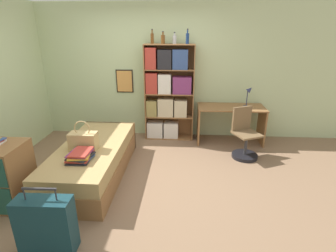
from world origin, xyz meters
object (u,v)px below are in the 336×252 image
at_px(bottle_clear, 175,39).
at_px(bottle_blue, 187,38).
at_px(bed, 93,160).
at_px(desk, 230,117).
at_px(bottle_green, 152,38).
at_px(book_stack_on_bed, 80,156).
at_px(desk_chair, 244,141).
at_px(bottle_brown, 163,39).
at_px(desk_lamp, 249,93).
at_px(suitcase, 46,225).
at_px(handbag, 83,141).
at_px(bookcase, 167,93).

relative_size(bottle_clear, bottle_blue, 0.78).
height_order(bed, desk, desk).
bearing_deg(bottle_green, book_stack_on_bed, -109.02).
bearing_deg(desk_chair, bottle_brown, 152.42).
bearing_deg(desk_lamp, bottle_clear, 172.44).
xyz_separation_m(suitcase, desk, (2.21, 2.90, 0.21)).
bearing_deg(bed, handbag, -105.40).
relative_size(bottle_green, desk_lamp, 0.63).
height_order(bottle_green, desk_lamp, bottle_green).
distance_m(handbag, bottle_clear, 2.50).
relative_size(suitcase, bottle_blue, 2.77).
xyz_separation_m(handbag, bottle_brown, (0.99, 1.71, 1.31)).
bearing_deg(desk_chair, desk, 103.87).
bearing_deg(suitcase, bottle_brown, 73.52).
bearing_deg(desk, book_stack_on_bed, -139.63).
height_order(handbag, desk, handbag).
height_order(bottle_blue, desk_chair, bottle_blue).
distance_m(suitcase, desk_chair, 3.27).
bearing_deg(handbag, bottle_brown, 59.97).
bearing_deg(desk_chair, bookcase, 151.07).
distance_m(bookcase, bottle_blue, 1.08).
distance_m(bed, handbag, 0.42).
xyz_separation_m(bottle_green, bottle_brown, (0.20, -0.05, -0.02)).
xyz_separation_m(book_stack_on_bed, desk_lamp, (2.53, 1.89, 0.44)).
distance_m(handbag, bottle_brown, 2.37).
bearing_deg(desk_lamp, desk, 178.72).
relative_size(book_stack_on_bed, bottle_green, 1.43).
bearing_deg(bed, bottle_brown, 58.57).
bearing_deg(bottle_clear, desk, -9.25).
xyz_separation_m(bookcase, desk, (1.24, -0.13, -0.43)).
xyz_separation_m(bottle_green, bottle_blue, (0.65, -0.07, 0.00)).
distance_m(bottle_blue, desk_chair, 2.10).
bearing_deg(bottle_blue, handbag, -130.33).
xyz_separation_m(bed, desk, (2.25, 1.42, 0.27)).
bearing_deg(bed, bottle_green, 65.13).
height_order(bed, suitcase, suitcase).
distance_m(bookcase, desk_lamp, 1.55).
bearing_deg(handbag, bed, 74.60).
height_order(handbag, bottle_clear, bottle_clear).
bearing_deg(bottle_blue, book_stack_on_bed, -124.28).
distance_m(book_stack_on_bed, bottle_green, 2.60).
height_order(bed, desk_lamp, desk_lamp).
height_order(bottle_green, desk, bottle_green).
relative_size(bookcase, bottle_brown, 8.47).
xyz_separation_m(suitcase, bookcase, (0.97, 3.03, 0.64)).
distance_m(bed, bottle_clear, 2.59).
bearing_deg(bookcase, suitcase, -107.68).
relative_size(bookcase, desk_lamp, 4.54).
bearing_deg(bottle_blue, bookcase, 176.10).
height_order(suitcase, desk, suitcase).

